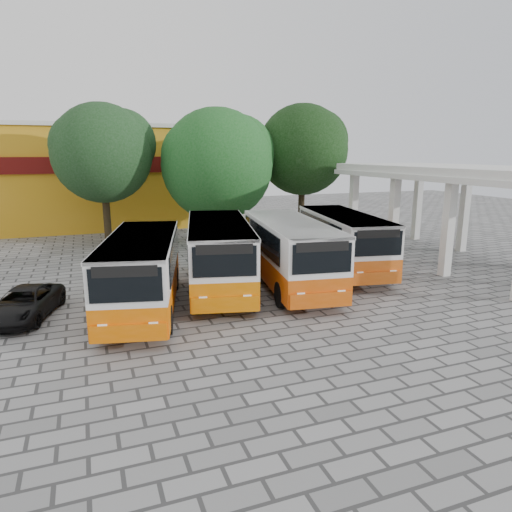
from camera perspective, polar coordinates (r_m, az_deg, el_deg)
name	(u,v)px	position (r m, az deg, el deg)	size (l,w,h in m)	color
ground	(325,304)	(19.24, 8.68, -5.93)	(90.00, 90.00, 0.00)	slate
terminal_shelter	(461,175)	(27.86, 24.29, 9.21)	(6.80, 15.80, 5.40)	silver
shophouse_block	(58,176)	(41.92, -23.55, 9.10)	(20.40, 10.40, 8.30)	orange
bus_far_left	(142,268)	(18.38, -14.05, -1.49)	(4.30, 8.64, 2.96)	#E05F00
bus_centre_left	(219,251)	(20.59, -4.66, 0.62)	(4.49, 9.06, 3.11)	#D56900
bus_centre_right	(290,249)	(21.02, 4.24, 0.85)	(3.84, 8.88, 3.09)	#CC4C08
bus_far_right	(343,238)	(24.38, 10.87, 2.21)	(4.00, 8.69, 3.00)	#D0540F
tree_left	(103,150)	(32.23, -18.54, 12.46)	(6.80, 6.48, 9.31)	#342917
tree_middle	(218,161)	(32.13, -4.73, 11.76)	(8.07, 7.69, 9.14)	black
tree_right	(303,147)	(34.78, 5.95, 13.42)	(6.98, 6.64, 9.63)	black
parked_car	(24,303)	(19.37, -26.98, -5.31)	(1.90, 4.13, 1.15)	black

